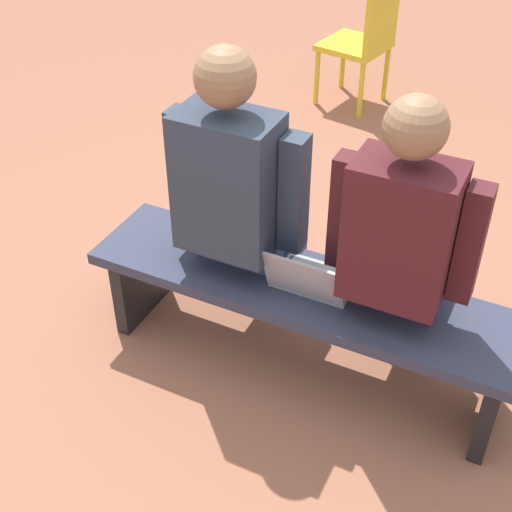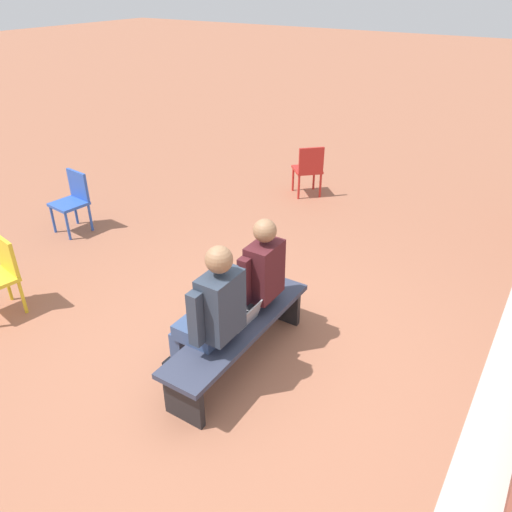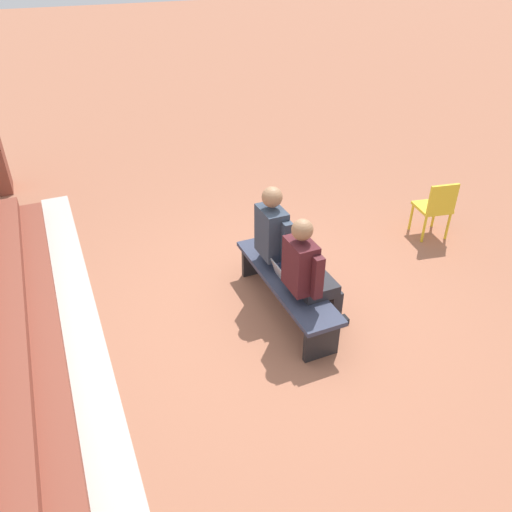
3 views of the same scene
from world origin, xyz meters
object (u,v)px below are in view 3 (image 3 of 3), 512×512
Objects in this scene: person_adult at (280,240)px; laptop at (287,276)px; bench at (286,284)px; person_student at (309,273)px; plastic_chair_far_right at (436,206)px.

laptop is at bearing 166.62° from person_adult.
bench is 5.62× the size of laptop.
person_adult is 0.43m from laptop.
person_student reaches higher than bench.
plastic_chair_far_right is (0.65, -2.58, 0.13)m from bench.
bench is at bearing -18.49° from laptop.
person_adult is at bearing 97.67° from plastic_chair_far_right.
person_student is at bearing -166.17° from laptop.
person_student is 2.72m from plastic_chair_far_right.
person_adult is at bearing -12.77° from bench.
person_adult reaches higher than bench.
person_student is 0.97× the size of person_adult.
bench is 1.29× the size of person_adult.
laptop is at bearing 161.51° from bench.
laptop is at bearing 13.83° from person_student.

